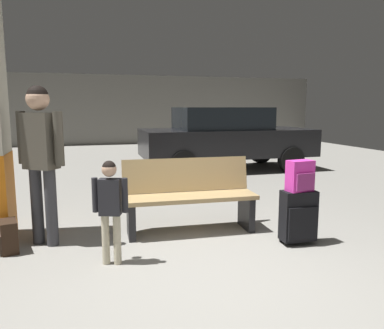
% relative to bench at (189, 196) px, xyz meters
% --- Properties ---
extents(ground_plane, '(18.00, 18.00, 0.10)m').
position_rel_bench_xyz_m(ground_plane, '(-0.15, 2.56, -0.49)').
color(ground_plane, gray).
extents(garage_back_wall, '(18.00, 0.12, 2.80)m').
position_rel_bench_xyz_m(garage_back_wall, '(-0.15, 11.42, 0.96)').
color(garage_back_wall, slate).
rests_on(garage_back_wall, ground_plane).
extents(bench, '(1.62, 0.60, 0.89)m').
position_rel_bench_xyz_m(bench, '(0.00, 0.00, 0.00)').
color(bench, tan).
rests_on(bench, ground_plane).
extents(suitcase, '(0.39, 0.25, 0.60)m').
position_rel_bench_xyz_m(suitcase, '(1.04, -0.79, -0.12)').
color(suitcase, black).
rests_on(suitcase, ground_plane).
extents(backpack_bright, '(0.30, 0.22, 0.34)m').
position_rel_bench_xyz_m(backpack_bright, '(1.04, -0.79, 0.33)').
color(backpack_bright, '#D833A5').
rests_on(backpack_bright, suitcase).
extents(child, '(0.33, 0.24, 1.02)m').
position_rel_bench_xyz_m(child, '(-1.00, -0.77, 0.19)').
color(child, beige).
rests_on(child, ground_plane).
extents(adult, '(0.50, 0.40, 1.75)m').
position_rel_bench_xyz_m(adult, '(-1.67, -0.01, 0.64)').
color(adult, '#38383D').
rests_on(adult, ground_plane).
extents(backpack_dark_floor, '(0.24, 0.31, 0.34)m').
position_rel_bench_xyz_m(backpack_dark_floor, '(-2.03, -0.15, -0.28)').
color(backpack_dark_floor, black).
rests_on(backpack_dark_floor, ground_plane).
extents(parked_car_near, '(4.11, 1.82, 1.51)m').
position_rel_bench_xyz_m(parked_car_near, '(2.10, 4.22, 0.36)').
color(parked_car_near, black).
rests_on(parked_car_near, ground_plane).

